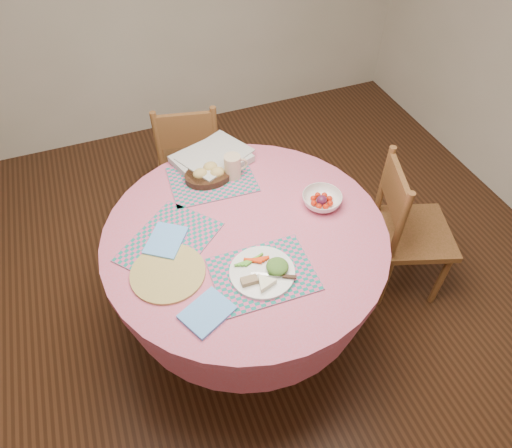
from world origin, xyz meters
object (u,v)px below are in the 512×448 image
Objects in this scene: dining_table at (246,260)px; wicker_trivet at (168,273)px; chair_back at (190,156)px; bread_bowl at (209,174)px; dinner_plate at (264,271)px; fruit_bowl at (322,200)px; latte_mug at (233,166)px; chair_right at (407,228)px.

wicker_trivet reaches higher than dining_table.
dining_table is at bearing 103.00° from chair_back.
dinner_plate is at bearing -86.70° from bread_bowl.
chair_back reaches higher than dinner_plate.
chair_back is 0.68m from bread_bowl.
chair_back is 3.93× the size of fruit_bowl.
bread_bowl is at bearing 167.09° from latte_mug.
dining_table is 0.45m from bread_bowl.
fruit_bowl is at bearing -46.45° from latte_mug.
dining_table is 1.46× the size of chair_back.
wicker_trivet is at bearing 112.07° from chair_right.
chair_back is at bearing 90.22° from dinner_plate.
chair_back is at bearing 60.59° from chair_right.
latte_mug is at bearing 133.55° from fruit_bowl.
dining_table is 0.44m from fruit_bowl.
latte_mug is at bearing 110.04° from chair_back.
bread_bowl is (-0.04, 0.63, 0.01)m from dinner_plate.
chair_back is 0.73m from latte_mug.
dinner_plate is at bearing -91.88° from dining_table.
wicker_trivet is at bearing -133.48° from latte_mug.
chair_right reaches higher than fruit_bowl.
chair_right is 3.72× the size of bread_bowl.
latte_mug is 0.45m from fruit_bowl.
dining_table is 0.99m from chair_back.
dinner_plate is (0.00, -1.22, 0.33)m from chair_back.
wicker_trivet is at bearing 158.18° from dinner_plate.
chair_back is at bearing 97.79° from latte_mug.
latte_mug reaches higher than dining_table.
chair_right is 2.85× the size of wicker_trivet.
wicker_trivet is at bearing 84.21° from chair_back.
wicker_trivet is at bearing -169.84° from fruit_bowl.
latte_mug reaches higher than chair_back.
fruit_bowl is (0.75, 0.13, 0.02)m from wicker_trivet.
chair_back is 3.69× the size of bread_bowl.
chair_right is 7.26× the size of latte_mug.
latte_mug is (-0.82, 0.38, 0.37)m from chair_right.
chair_right reaches higher than dinner_plate.
wicker_trivet is 2.54× the size of latte_mug.
wicker_trivet is 0.58m from bread_bowl.
dinner_plate is at bearing -21.82° from wicker_trivet.
dining_table is at bearing -83.46° from bread_bowl.
dining_table is at bearing 15.46° from wicker_trivet.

